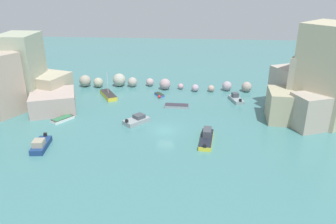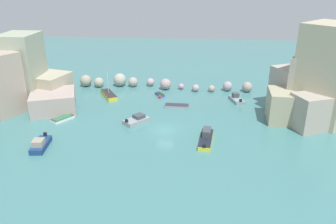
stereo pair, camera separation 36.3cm
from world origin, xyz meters
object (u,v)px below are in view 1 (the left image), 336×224
moored_boat_7 (137,120)px  moored_boat_1 (108,95)px  moored_boat_0 (236,99)px  moored_boat_8 (159,95)px  moored_boat_4 (62,119)px  moored_boat_6 (41,145)px  moored_boat_3 (177,106)px  moored_boat_2 (270,111)px  channel_buoy (159,97)px  moored_boat_5 (207,138)px

moored_boat_7 → moored_boat_1: bearing=75.1°
moored_boat_0 → moored_boat_8: moored_boat_0 is taller
moored_boat_0 → moored_boat_7: 20.86m
moored_boat_4 → moored_boat_6: (0.62, -9.63, 0.29)m
moored_boat_3 → moored_boat_7: bearing=52.0°
moored_boat_3 → moored_boat_0: bearing=-157.8°
moored_boat_4 → moored_boat_7: (12.55, 0.14, 0.20)m
moored_boat_7 → moored_boat_8: moored_boat_7 is taller
moored_boat_0 → moored_boat_1: (-25.06, 0.18, -0.05)m
moored_boat_1 → moored_boat_2: size_ratio=2.06×
moored_boat_2 → moored_boat_6: 38.43m
moored_boat_2 → moored_boat_6: size_ratio=0.60×
moored_boat_1 → moored_boat_7: size_ratio=1.31×
moored_boat_1 → moored_boat_6: bearing=-41.7°
moored_boat_3 → moored_boat_1: bearing=-16.2°
moored_boat_6 → moored_boat_7: moored_boat_6 is taller
moored_boat_0 → moored_boat_7: (-17.28, -11.67, 0.01)m
channel_buoy → moored_boat_5: 19.76m
moored_boat_5 → moored_boat_8: size_ratio=2.43×
channel_buoy → moored_boat_2: 21.17m
moored_boat_2 → moored_boat_6: bearing=96.7°
moored_boat_0 → moored_boat_5: 18.26m
moored_boat_0 → moored_boat_6: moored_boat_6 is taller
moored_boat_7 → moored_boat_8: 13.57m
moored_boat_2 → moored_boat_4: size_ratio=0.74×
channel_buoy → moored_boat_6: 26.13m
moored_boat_7 → moored_boat_8: size_ratio=1.78×
moored_boat_3 → moored_boat_4: (-18.67, -7.58, 0.01)m
moored_boat_8 → moored_boat_7: bearing=135.3°
channel_buoy → moored_boat_3: bearing=-51.3°
channel_buoy → moored_boat_7: 12.32m
moored_boat_4 → moored_boat_5: (23.83, -5.43, 0.28)m
moored_boat_2 → moored_boat_5: 16.78m
moored_boat_5 → moored_boat_8: (-9.01, 18.95, -0.33)m
moored_boat_5 → moored_boat_7: moored_boat_5 is taller
moored_boat_1 → moored_boat_8: size_ratio=2.33×
channel_buoy → moored_boat_3: size_ratio=0.13×
moored_boat_5 → moored_boat_7: 12.58m
moored_boat_3 → moored_boat_6: 24.94m
moored_boat_5 → moored_boat_8: 20.99m
moored_boat_0 → moored_boat_4: size_ratio=1.13×
moored_boat_2 → moored_boat_8: bearing=53.2°
moored_boat_3 → moored_boat_5: moored_boat_5 is taller
moored_boat_0 → moored_boat_4: moored_boat_0 is taller
moored_boat_1 → moored_boat_0: bearing=58.8°
moored_boat_1 → moored_boat_8: 10.16m
moored_boat_2 → moored_boat_5: bearing=117.9°
moored_boat_0 → moored_boat_3: (-11.16, -4.24, -0.20)m
moored_boat_3 → moored_boat_7: 9.63m
moored_boat_1 → moored_boat_5: size_ratio=0.96×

